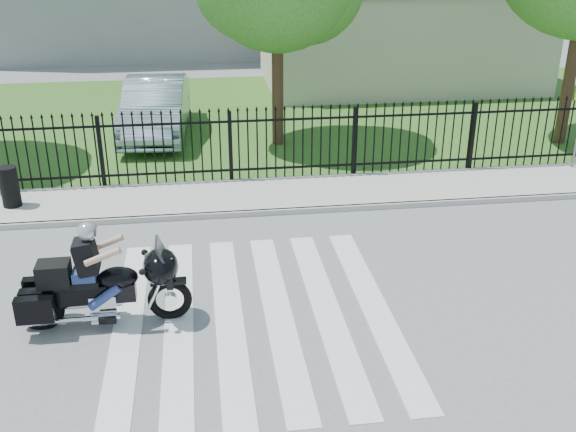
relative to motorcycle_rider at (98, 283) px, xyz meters
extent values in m
plane|color=slate|center=(2.40, -0.11, -0.73)|extent=(120.00, 120.00, 0.00)
cube|color=#ADAAA3|center=(2.40, 4.89, -0.67)|extent=(40.00, 2.00, 0.12)
cube|color=#ADAAA3|center=(2.40, 3.89, -0.67)|extent=(40.00, 0.12, 0.12)
cube|color=#30581E|center=(2.40, 11.89, -0.72)|extent=(40.00, 12.00, 0.02)
cube|color=black|center=(2.40, 5.89, -0.38)|extent=(26.00, 0.04, 0.05)
cube|color=black|center=(2.40, 5.89, 0.82)|extent=(26.00, 0.04, 0.05)
cylinder|color=#382316|center=(3.90, 8.89, 1.35)|extent=(0.32, 0.32, 4.16)
cylinder|color=#382316|center=(11.90, 7.89, 1.67)|extent=(0.32, 0.32, 4.80)
cube|color=#BBB59C|center=(9.40, 15.89, 1.02)|extent=(10.00, 6.00, 3.50)
torus|color=black|center=(1.08, 0.01, -0.40)|extent=(0.70, 0.14, 0.70)
torus|color=black|center=(-0.91, -0.01, -0.40)|extent=(0.75, 0.16, 0.74)
cube|color=black|center=(-0.10, 0.00, -0.17)|extent=(1.33, 0.26, 0.31)
ellipsoid|color=black|center=(0.31, 0.00, 0.06)|extent=(0.64, 0.41, 0.34)
cube|color=black|center=(-0.30, 0.00, 0.02)|extent=(0.67, 0.33, 0.10)
cube|color=silver|center=(0.06, 0.00, -0.35)|extent=(0.41, 0.31, 0.31)
ellipsoid|color=black|center=(0.98, 0.01, 0.20)|extent=(0.56, 0.74, 0.55)
cube|color=black|center=(-0.63, -0.01, 0.20)|extent=(0.49, 0.39, 0.37)
cube|color=navy|center=(-0.18, 0.00, 0.14)|extent=(0.35, 0.31, 0.18)
sphere|color=#B0B2B9|center=(-0.05, 0.00, 0.88)|extent=(0.30, 0.30, 0.30)
imported|color=#95AABB|center=(0.46, 10.20, 0.10)|extent=(1.98, 5.04, 1.63)
cylinder|color=black|center=(-2.46, 4.88, -0.17)|extent=(0.52, 0.52, 0.89)
camera|label=1|loc=(1.69, -9.41, 5.14)|focal=42.00mm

